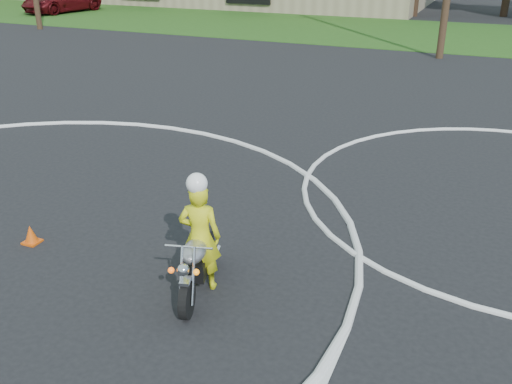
% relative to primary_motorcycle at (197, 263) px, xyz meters
% --- Properties ---
extents(grass_strip, '(120.00, 10.00, 0.02)m').
position_rel_primary_motorcycle_xyz_m(grass_strip, '(-3.97, 24.00, -0.43)').
color(grass_strip, '#1E4714').
rests_on(grass_strip, ground).
extents(course_markings, '(19.05, 19.05, 0.12)m').
position_rel_primary_motorcycle_xyz_m(course_markings, '(-1.80, 1.35, -0.43)').
color(course_markings, silver).
rests_on(course_markings, ground).
extents(primary_motorcycle, '(0.67, 1.68, 0.90)m').
position_rel_primary_motorcycle_xyz_m(primary_motorcycle, '(0.00, 0.00, 0.00)').
color(primary_motorcycle, black).
rests_on(primary_motorcycle, ground).
extents(rider_primary_grp, '(0.63, 0.49, 1.67)m').
position_rel_primary_motorcycle_xyz_m(rider_primary_grp, '(-0.01, 0.13, 0.37)').
color(rider_primary_grp, yellow).
rests_on(rider_primary_grp, ground).
extents(pickup_grp, '(3.23, 5.39, 1.40)m').
position_rel_primary_motorcycle_xyz_m(pickup_grp, '(-22.80, 24.25, 0.26)').
color(pickup_grp, '#4D080D').
rests_on(pickup_grp, ground).
extents(traffic_cones, '(22.08, 13.97, 0.30)m').
position_rel_primary_motorcycle_xyz_m(traffic_cones, '(0.65, 0.30, -0.30)').
color(traffic_cones, '#DE4F0B').
rests_on(traffic_cones, ground).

